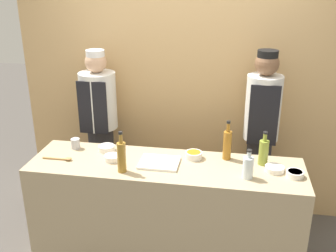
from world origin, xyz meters
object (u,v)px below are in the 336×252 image
(sauce_bowl_white, at_px, (113,158))
(bottle_clear, at_px, (248,167))
(sauce_bowl_purple, at_px, (106,148))
(sauce_bowl_yellow, at_px, (275,169))
(cutting_board, at_px, (159,163))
(chef_left, at_px, (100,128))
(cup_steel, at_px, (75,144))
(bottle_oil, at_px, (264,152))
(wooden_spoon, at_px, (61,159))
(chef_right, at_px, (260,135))
(bottle_amber, at_px, (227,144))
(sauce_bowl_orange, at_px, (194,155))
(sauce_bowl_red, at_px, (295,174))
(bottle_vinegar, at_px, (122,156))

(sauce_bowl_white, relative_size, bottle_clear, 0.59)
(sauce_bowl_purple, distance_m, sauce_bowl_yellow, 1.39)
(cutting_board, xyz_separation_m, chef_left, (-0.71, 0.64, -0.01))
(cup_steel, distance_m, chef_left, 0.48)
(bottle_oil, relative_size, wooden_spoon, 1.10)
(cutting_board, bearing_deg, chef_right, 38.34)
(cup_steel, bearing_deg, bottle_amber, 0.81)
(bottle_amber, relative_size, chef_right, 0.19)
(chef_right, bearing_deg, bottle_oil, -90.40)
(cup_steel, bearing_deg, chef_left, 83.48)
(chef_right, bearing_deg, wooden_spoon, -156.10)
(bottle_oil, bearing_deg, sauce_bowl_white, -173.24)
(bottle_clear, bearing_deg, wooden_spoon, 178.41)
(sauce_bowl_orange, xyz_separation_m, bottle_amber, (0.27, 0.04, 0.10))
(cup_steel, height_order, wooden_spoon, cup_steel)
(sauce_bowl_red, distance_m, bottle_vinegar, 1.30)
(cup_steel, bearing_deg, bottle_clear, -10.75)
(sauce_bowl_red, relative_size, cup_steel, 1.45)
(sauce_bowl_white, xyz_separation_m, bottle_amber, (0.91, 0.19, 0.10))
(sauce_bowl_yellow, distance_m, bottle_vinegar, 1.17)
(cup_steel, xyz_separation_m, chef_left, (0.05, 0.48, -0.04))
(sauce_bowl_white, relative_size, bottle_amber, 0.40)
(sauce_bowl_orange, distance_m, wooden_spoon, 1.08)
(sauce_bowl_yellow, relative_size, bottle_vinegar, 0.45)
(bottle_vinegar, bearing_deg, sauce_bowl_orange, 32.12)
(sauce_bowl_white, relative_size, chef_left, 0.08)
(bottle_amber, xyz_separation_m, bottle_vinegar, (-0.78, -0.36, -0.00))
(sauce_bowl_red, distance_m, sauce_bowl_purple, 1.54)
(bottle_vinegar, bearing_deg, cup_steel, 146.49)
(cutting_board, bearing_deg, chef_left, 138.00)
(sauce_bowl_purple, height_order, bottle_amber, bottle_amber)
(cutting_board, height_order, bottle_clear, bottle_clear)
(sauce_bowl_orange, distance_m, bottle_vinegar, 0.61)
(sauce_bowl_yellow, relative_size, wooden_spoon, 0.58)
(sauce_bowl_yellow, xyz_separation_m, wooden_spoon, (-1.69, -0.10, -0.01))
(sauce_bowl_orange, distance_m, chef_right, 0.74)
(sauce_bowl_orange, xyz_separation_m, bottle_clear, (0.43, -0.26, 0.06))
(chef_left, bearing_deg, sauce_bowl_yellow, -20.99)
(cutting_board, relative_size, bottle_amber, 0.94)
(sauce_bowl_purple, relative_size, bottle_clear, 0.61)
(bottle_clear, xyz_separation_m, wooden_spoon, (-1.48, 0.04, -0.08))
(cutting_board, distance_m, chef_left, 0.96)
(sauce_bowl_white, xyz_separation_m, sauce_bowl_orange, (0.64, 0.15, 0.01))
(wooden_spoon, bearing_deg, chef_left, 83.37)
(bottle_vinegar, xyz_separation_m, cup_steel, (-0.51, 0.34, -0.08))
(sauce_bowl_red, xyz_separation_m, cutting_board, (-1.04, 0.03, -0.01))
(bottle_amber, bearing_deg, chef_left, 159.61)
(bottle_vinegar, bearing_deg, bottle_amber, 24.72)
(sauce_bowl_yellow, bearing_deg, wooden_spoon, -176.71)
(sauce_bowl_red, distance_m, wooden_spoon, 1.83)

